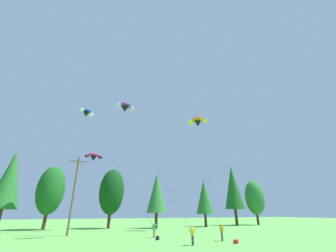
% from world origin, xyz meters
% --- Properties ---
extents(treeline_tree_b, '(4.31, 4.31, 12.33)m').
position_xyz_m(treeline_tree_b, '(-21.19, 42.93, 7.72)').
color(treeline_tree_b, '#472D19').
rests_on(treeline_tree_b, ground_plane).
extents(treeline_tree_c, '(4.74, 4.74, 10.88)m').
position_xyz_m(treeline_tree_c, '(-15.35, 46.71, 6.59)').
color(treeline_tree_c, '#472D19').
rests_on(treeline_tree_c, ground_plane).
extents(treeline_tree_d, '(4.75, 4.75, 10.92)m').
position_xyz_m(treeline_tree_d, '(-4.54, 45.71, 6.61)').
color(treeline_tree_d, '#472D19').
rests_on(treeline_tree_d, ground_plane).
extents(treeline_tree_e, '(3.88, 3.88, 10.37)m').
position_xyz_m(treeline_tree_e, '(3.99, 43.27, 6.49)').
color(treeline_tree_e, '#472D19').
rests_on(treeline_tree_e, ground_plane).
extents(treeline_tree_f, '(3.72, 3.72, 9.63)m').
position_xyz_m(treeline_tree_f, '(15.28, 43.73, 6.03)').
color(treeline_tree_f, '#472D19').
rests_on(treeline_tree_f, ground_plane).
extents(treeline_tree_g, '(4.59, 4.59, 13.61)m').
position_xyz_m(treeline_tree_g, '(24.56, 45.23, 8.53)').
color(treeline_tree_g, '#472D19').
rests_on(treeline_tree_g, ground_plane).
extents(treeline_tree_h, '(4.60, 4.60, 10.39)m').
position_xyz_m(treeline_tree_h, '(30.52, 44.77, 6.29)').
color(treeline_tree_h, '#472D19').
rests_on(treeline_tree_h, ground_plane).
extents(utility_pole, '(2.20, 0.26, 10.18)m').
position_xyz_m(utility_pole, '(-11.26, 33.96, 5.35)').
color(utility_pole, brown).
rests_on(utility_pole, ground_plane).
extents(kite_flyer_near, '(0.60, 0.64, 1.69)m').
position_xyz_m(kite_flyer_near, '(-1.70, 27.72, 1.00)').
color(kite_flyer_near, gray).
rests_on(kite_flyer_near, ground_plane).
extents(kite_flyer_mid, '(0.53, 0.57, 1.69)m').
position_xyz_m(kite_flyer_mid, '(-0.48, 20.42, 1.00)').
color(kite_flyer_mid, '#4C4C51').
rests_on(kite_flyer_mid, ground_plane).
extents(kite_flyer_far, '(0.66, 0.68, 1.69)m').
position_xyz_m(kite_flyer_far, '(3.88, 22.06, 1.00)').
color(kite_flyer_far, '#4C4C51').
rests_on(kite_flyer_far, ground_plane).
extents(parafoil_kite_high_magenta, '(8.58, 14.76, 11.45)m').
position_xyz_m(parafoil_kite_high_magenta, '(-8.95, 41.78, 12.28)').
color(parafoil_kite_high_magenta, '#D12893').
extents(parafoil_kite_mid_purple, '(6.87, 9.30, 16.06)m').
position_xyz_m(parafoil_kite_mid_purple, '(-6.14, 29.00, 16.98)').
color(parafoil_kite_mid_purple, purple).
extents(parafoil_kite_far_orange, '(7.48, 14.16, 18.87)m').
position_xyz_m(parafoil_kite_far_orange, '(9.28, 34.65, 19.44)').
color(parafoil_kite_far_orange, orange).
extents(parafoil_kite_low_blue_white, '(10.67, 11.73, 18.32)m').
position_xyz_m(parafoil_kite_low_blue_white, '(-11.29, 38.03, 19.19)').
color(parafoil_kite_low_blue_white, blue).
extents(backpack, '(0.33, 0.38, 0.40)m').
position_xyz_m(backpack, '(-2.08, 25.46, 0.20)').
color(backpack, black).
rests_on(backpack, ground_plane).
extents(picnic_cooler, '(0.63, 0.58, 0.34)m').
position_xyz_m(picnic_cooler, '(3.99, 20.00, 0.17)').
color(picnic_cooler, red).
rests_on(picnic_cooler, ground_plane).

